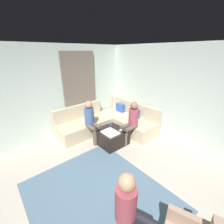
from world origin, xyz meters
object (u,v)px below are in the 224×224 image
Objects in this scene: sectional_couch at (109,122)px; person_on_couch_side at (91,120)px; person_on_couch_back at (131,120)px; coffee_mug at (111,124)px; person_on_armchair at (132,211)px; game_remote at (121,130)px; ottoman at (111,137)px.

person_on_couch_side is at bearing -79.24° from sectional_couch.
person_on_couch_back is at bearing 136.68° from person_on_couch_side.
person_on_couch_back reaches higher than coffee_mug.
person_on_armchair reaches higher than coffee_mug.
sectional_couch is 0.58m from coffee_mug.
coffee_mug reaches higher than game_remote.
person_on_armchair is (2.05, -1.39, 0.43)m from ottoman.
sectional_couch is 0.91m from game_remote.
game_remote is at bearing 5.71° from coffee_mug.
person_on_armchair is at bearing 133.26° from person_on_couch_back.
person_on_couch_side reaches higher than coffee_mug.
person_on_couch_back is at bearing 36.37° from coffee_mug.
person_on_armchair is (2.73, -1.86, 0.36)m from sectional_couch.
sectional_couch is at bearing 147.79° from coffee_mug.
sectional_couch is 0.88m from person_on_couch_side.
sectional_couch is 3.33m from person_on_armchair.
person_on_couch_back is (0.07, 0.31, 0.23)m from game_remote.
ottoman is 0.63× the size of person_on_couch_back.
ottoman is 5.07× the size of game_remote.
sectional_couch is 1.01m from person_on_couch_back.
person_on_couch_back is 2.63m from person_on_armchair.
coffee_mug is at bearing 36.37° from person_on_couch_back.
game_remote is (0.86, -0.25, 0.15)m from sectional_couch.
person_on_couch_side is (-0.71, -0.53, 0.23)m from game_remote.
game_remote is 0.12× the size of person_on_couch_side.
person_on_couch_side is 2.80m from person_on_armchair.
game_remote is at bearing -150.10° from person_on_armchair.
ottoman is 8.00× the size of coffee_mug.
ottoman is at bearing -129.29° from game_remote.
sectional_couch is at bearing -169.24° from person_on_couch_side.
person_on_couch_back is 1.02× the size of person_on_armchair.
coffee_mug is (-0.22, 0.18, 0.26)m from ottoman.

